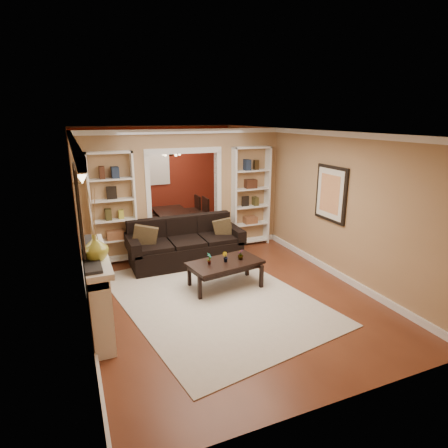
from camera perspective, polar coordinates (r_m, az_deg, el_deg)
name	(u,v)px	position (r m, az deg, el deg)	size (l,w,h in m)	color
floor	(203,269)	(7.60, -3.17, -6.80)	(8.00, 8.00, 0.00)	brown
ceiling	(201,131)	(7.00, -3.53, 14.00)	(8.00, 8.00, 0.00)	white
wall_back	(156,174)	(10.97, -10.38, 7.45)	(8.00, 8.00, 0.00)	tan
wall_front	(340,289)	(3.83, 17.30, -9.44)	(8.00, 8.00, 0.00)	tan
wall_left	(77,215)	(6.80, -21.53, 1.31)	(8.00, 8.00, 0.00)	tan
wall_right	(302,194)	(8.18, 11.73, 4.47)	(8.00, 8.00, 0.00)	tan
partition_wall	(184,192)	(8.30, -6.11, 4.87)	(4.50, 0.15, 2.70)	tan
red_back_panel	(156,176)	(10.95, -10.34, 7.28)	(4.44, 0.04, 2.64)	maroon
dining_window	(156,168)	(10.88, -10.35, 8.44)	(0.78, 0.03, 0.98)	#8CA5CC
area_rug	(213,297)	(6.45, -1.73, -11.09)	(2.80, 3.91, 0.01)	beige
sofa	(186,242)	(7.77, -5.88, -2.71)	(2.34, 1.01, 0.92)	black
pillow_left	(145,237)	(7.50, -11.97, -1.92)	(0.46, 0.13, 0.46)	brown
pillow_right	(223,229)	(7.96, -0.15, -0.79)	(0.38, 0.11, 0.38)	brown
coffee_table	(225,274)	(6.73, 0.17, -7.67)	(1.28, 0.69, 0.48)	black
plant_left	(209,259)	(6.49, -2.26, -5.29)	(0.11, 0.07, 0.21)	#336626
plant_center	(225,257)	(6.60, 0.18, -5.05)	(0.10, 0.08, 0.18)	#336626
plant_right	(240,255)	(6.71, 2.53, -4.67)	(0.10, 0.10, 0.18)	#336626
bookshelf_left	(113,209)	(7.88, -16.56, 2.20)	(0.90, 0.30, 2.30)	white
bookshelf_right	(250,197)	(8.74, 4.05, 4.17)	(0.90, 0.30, 2.30)	white
fireplace	(99,291)	(5.64, -18.56, -9.72)	(0.32, 1.70, 1.16)	white
vase	(95,247)	(5.09, -19.04, -3.41)	(0.33, 0.33, 0.34)	#ABAB37
mirror	(79,208)	(5.24, -21.26, 2.25)	(0.03, 0.95, 1.10)	silver
wall_sconce	(79,181)	(7.24, -21.27, 6.09)	(0.18, 0.18, 0.22)	#FFE0A5
framed_art	(331,194)	(7.33, 15.93, 4.45)	(0.04, 0.85, 1.05)	black
dining_table	(174,221)	(10.05, -7.67, 0.44)	(0.84, 1.50, 0.53)	black
dining_chair_nw	(155,220)	(9.60, -10.41, 0.63)	(0.43, 0.43, 0.87)	black
dining_chair_ne	(197,214)	(9.87, -4.18, 1.46)	(0.46, 0.46, 0.93)	black
dining_chair_sw	(150,215)	(10.17, -11.14, 1.36)	(0.41, 0.41, 0.83)	black
dining_chair_se	(190,211)	(10.43, -5.23, 2.04)	(0.42, 0.42, 0.86)	black
chandelier	(166,155)	(9.63, -8.85, 10.37)	(0.50, 0.50, 0.30)	#40321D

